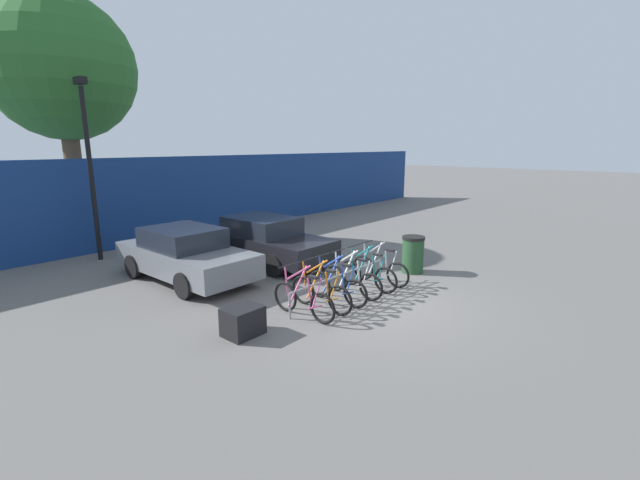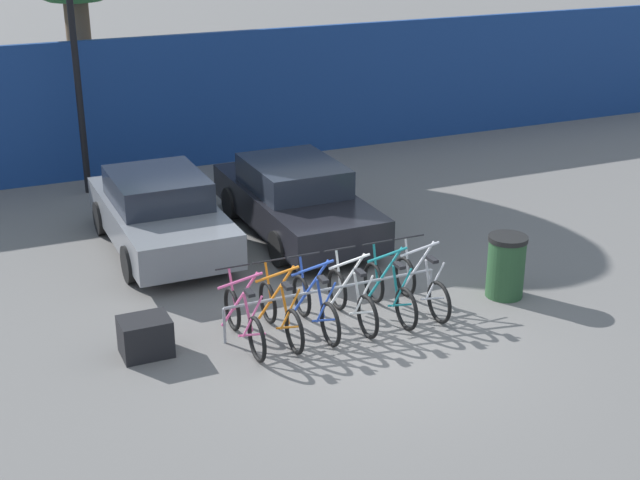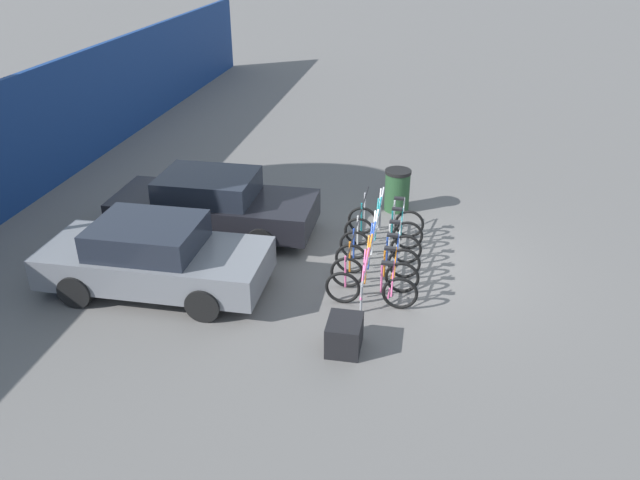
{
  "view_description": "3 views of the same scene",
  "coord_description": "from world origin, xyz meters",
  "px_view_note": "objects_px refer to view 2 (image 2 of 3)",
  "views": [
    {
      "loc": [
        -7.88,
        -5.19,
        3.53
      ],
      "look_at": [
        0.58,
        2.05,
        1.04
      ],
      "focal_mm": 24.0,
      "sensor_mm": 36.0,
      "label": 1
    },
    {
      "loc": [
        -5.4,
        -10.35,
        6.11
      ],
      "look_at": [
        -0.46,
        0.74,
        1.34
      ],
      "focal_mm": 50.0,
      "sensor_mm": 36.0,
      "label": 2
    },
    {
      "loc": [
        -11.44,
        -0.32,
        6.38
      ],
      "look_at": [
        -1.23,
        1.57,
        1.01
      ],
      "focal_mm": 35.0,
      "sensor_mm": 36.0,
      "label": 3
    }
  ],
  "objects_px": {
    "bike_rack": "(332,292)",
    "bicycle_white": "(352,300)",
    "bicycle_teal": "(390,292)",
    "bicycle_orange": "(281,313)",
    "trash_bin": "(506,266)",
    "bicycle_pink": "(244,321)",
    "lamp_post": "(75,50)",
    "car_black": "(295,199)",
    "car_grey": "(160,213)",
    "bicycle_blue": "(315,307)",
    "cargo_crate": "(145,336)",
    "bicycle_silver": "(422,286)"
  },
  "relations": [
    {
      "from": "bicycle_blue",
      "to": "cargo_crate",
      "type": "xyz_separation_m",
      "value": [
        -2.49,
        0.29,
        -0.1
      ]
    },
    {
      "from": "car_grey",
      "to": "cargo_crate",
      "type": "distance_m",
      "value": 4.04
    },
    {
      "from": "car_grey",
      "to": "trash_bin",
      "type": "relative_size",
      "value": 4.11
    },
    {
      "from": "bicycle_teal",
      "to": "bike_rack",
      "type": "bearing_deg",
      "value": 172.12
    },
    {
      "from": "bicycle_silver",
      "to": "car_black",
      "type": "xyz_separation_m",
      "value": [
        -0.54,
        3.82,
        0.31
      ]
    },
    {
      "from": "bicycle_pink",
      "to": "bicycle_orange",
      "type": "bearing_deg",
      "value": 0.49
    },
    {
      "from": "bicycle_teal",
      "to": "trash_bin",
      "type": "bearing_deg",
      "value": -2.46
    },
    {
      "from": "bicycle_orange",
      "to": "car_grey",
      "type": "relative_size",
      "value": 0.4
    },
    {
      "from": "car_black",
      "to": "bicycle_teal",
      "type": "bearing_deg",
      "value": -90.37
    },
    {
      "from": "bike_rack",
      "to": "trash_bin",
      "type": "height_order",
      "value": "trash_bin"
    },
    {
      "from": "lamp_post",
      "to": "trash_bin",
      "type": "distance_m",
      "value": 9.94
    },
    {
      "from": "bicycle_pink",
      "to": "trash_bin",
      "type": "xyz_separation_m",
      "value": [
        4.39,
        -0.14,
        0.14
      ]
    },
    {
      "from": "bike_rack",
      "to": "cargo_crate",
      "type": "xyz_separation_m",
      "value": [
        -2.83,
        0.14,
        -0.21
      ]
    },
    {
      "from": "bike_rack",
      "to": "bicycle_white",
      "type": "xyz_separation_m",
      "value": [
        0.26,
        -0.15,
        -0.11
      ]
    },
    {
      "from": "trash_bin",
      "to": "bicycle_orange",
      "type": "bearing_deg",
      "value": 177.88
    },
    {
      "from": "bike_rack",
      "to": "bicycle_white",
      "type": "distance_m",
      "value": 0.31
    },
    {
      "from": "bicycle_orange",
      "to": "car_black",
      "type": "distance_m",
      "value": 4.24
    },
    {
      "from": "car_grey",
      "to": "lamp_post",
      "type": "height_order",
      "value": "lamp_post"
    },
    {
      "from": "bicycle_orange",
      "to": "trash_bin",
      "type": "relative_size",
      "value": 1.66
    },
    {
      "from": "bicycle_pink",
      "to": "car_black",
      "type": "bearing_deg",
      "value": 58.51
    },
    {
      "from": "bicycle_white",
      "to": "bicycle_teal",
      "type": "height_order",
      "value": "same"
    },
    {
      "from": "car_grey",
      "to": "bicycle_orange",
      "type": "bearing_deg",
      "value": -80.31
    },
    {
      "from": "bicycle_silver",
      "to": "car_black",
      "type": "bearing_deg",
      "value": 95.65
    },
    {
      "from": "trash_bin",
      "to": "bicycle_blue",
      "type": "bearing_deg",
      "value": 177.52
    },
    {
      "from": "bicycle_silver",
      "to": "car_grey",
      "type": "bearing_deg",
      "value": 124.28
    },
    {
      "from": "trash_bin",
      "to": "cargo_crate",
      "type": "relative_size",
      "value": 1.47
    },
    {
      "from": "car_black",
      "to": "cargo_crate",
      "type": "distance_m",
      "value": 5.17
    },
    {
      "from": "bicycle_pink",
      "to": "bicycle_silver",
      "type": "relative_size",
      "value": 1.0
    },
    {
      "from": "bicycle_pink",
      "to": "bicycle_blue",
      "type": "relative_size",
      "value": 1.0
    },
    {
      "from": "bike_rack",
      "to": "bicycle_silver",
      "type": "xyz_separation_m",
      "value": [
        1.46,
        -0.15,
        -0.11
      ]
    },
    {
      "from": "bicycle_orange",
      "to": "lamp_post",
      "type": "distance_m",
      "value": 8.52
    },
    {
      "from": "cargo_crate",
      "to": "car_black",
      "type": "bearing_deg",
      "value": 43.26
    },
    {
      "from": "bicycle_blue",
      "to": "bicycle_teal",
      "type": "height_order",
      "value": "same"
    },
    {
      "from": "bicycle_blue",
      "to": "car_black",
      "type": "relative_size",
      "value": 0.38
    },
    {
      "from": "bike_rack",
      "to": "cargo_crate",
      "type": "height_order",
      "value": "bike_rack"
    },
    {
      "from": "bike_rack",
      "to": "lamp_post",
      "type": "distance_m",
      "value": 8.53
    },
    {
      "from": "bicycle_white",
      "to": "lamp_post",
      "type": "relative_size",
      "value": 0.32
    },
    {
      "from": "bicycle_silver",
      "to": "bicycle_teal",
      "type": "bearing_deg",
      "value": 177.6
    },
    {
      "from": "lamp_post",
      "to": "car_grey",
      "type": "bearing_deg",
      "value": -80.78
    },
    {
      "from": "bicycle_pink",
      "to": "trash_bin",
      "type": "relative_size",
      "value": 1.66
    },
    {
      "from": "bicycle_pink",
      "to": "cargo_crate",
      "type": "xyz_separation_m",
      "value": [
        -1.37,
        0.29,
        -0.1
      ]
    },
    {
      "from": "bicycle_blue",
      "to": "lamp_post",
      "type": "xyz_separation_m",
      "value": [
        -1.88,
        7.97,
        2.68
      ]
    },
    {
      "from": "bicycle_orange",
      "to": "bicycle_blue",
      "type": "distance_m",
      "value": 0.55
    },
    {
      "from": "bicycle_orange",
      "to": "trash_bin",
      "type": "bearing_deg",
      "value": -2.71
    },
    {
      "from": "bicycle_orange",
      "to": "bicycle_silver",
      "type": "distance_m",
      "value": 2.36
    },
    {
      "from": "bike_rack",
      "to": "car_grey",
      "type": "distance_m",
      "value": 4.28
    },
    {
      "from": "bicycle_blue",
      "to": "bicycle_pink",
      "type": "bearing_deg",
      "value": -179.5
    },
    {
      "from": "bike_rack",
      "to": "bicycle_pink",
      "type": "height_order",
      "value": "bicycle_pink"
    },
    {
      "from": "bike_rack",
      "to": "bicycle_blue",
      "type": "relative_size",
      "value": 2.03
    },
    {
      "from": "bicycle_white",
      "to": "car_grey",
      "type": "xyz_separation_m",
      "value": [
        -1.86,
        4.11,
        0.31
      ]
    }
  ]
}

